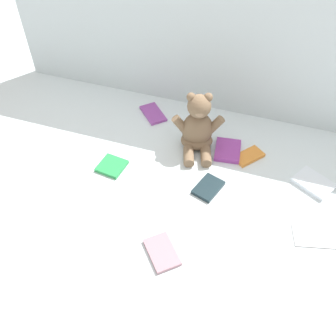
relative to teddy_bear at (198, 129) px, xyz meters
The scene contains 11 objects.
ground_plane 0.18m from the teddy_bear, 111.60° to the right, with size 3.20×3.20×0.00m, color silver.
backdrop_drape 0.38m from the teddy_bear, 101.42° to the left, with size 1.75×0.03×0.68m, color silver.
teddy_bear is the anchor object (origin of this frame).
book_case_0 0.25m from the teddy_bear, 63.73° to the right, with size 0.08×0.11×0.02m, color #18292F.
book_case_1 0.58m from the teddy_bear, 31.35° to the right, with size 0.09×0.14×0.01m, color #A7A6A9.
book_case_2 0.15m from the teddy_bear, ahead, with size 0.10×0.13×0.02m, color #913895.
book_case_3 0.37m from the teddy_bear, 141.53° to the right, with size 0.10×0.10×0.01m, color green.
book_case_4 0.23m from the teddy_bear, ahead, with size 0.07×0.12×0.01m, color orange.
book_case_5 0.29m from the teddy_bear, 150.33° to the left, with size 0.08×0.14×0.01m, color purple.
book_case_6 0.48m from the teddy_bear, ahead, with size 0.10×0.14×0.02m, color white.
book_case_7 0.53m from the teddy_bear, 86.68° to the right, with size 0.08×0.13×0.01m, color #A47985.
Camera 1 is at (0.30, -0.96, 1.06)m, focal length 39.99 mm.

